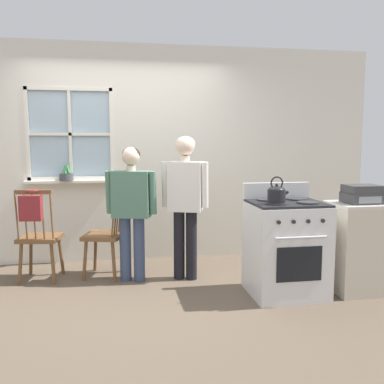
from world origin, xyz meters
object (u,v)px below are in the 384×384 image
(handbag, at_px, (31,207))
(side_counter, at_px, (358,247))
(potted_plant, at_px, (66,175))
(person_teen_center, at_px, (185,194))
(chair_by_window, at_px, (40,238))
(chair_near_wall, at_px, (106,236))
(stove, at_px, (286,247))
(stereo, at_px, (362,194))
(kettle, at_px, (277,194))
(person_elderly_left, at_px, (131,202))

(handbag, distance_m, side_counter, 3.34)
(potted_plant, height_order, side_counter, potted_plant)
(potted_plant, xyz_separation_m, side_counter, (2.99, -1.51, -0.65))
(person_teen_center, bearing_deg, chair_by_window, -168.93)
(chair_near_wall, relative_size, potted_plant, 4.32)
(chair_by_window, relative_size, potted_plant, 4.32)
(stove, distance_m, stereo, 0.92)
(chair_by_window, distance_m, kettle, 2.57)
(chair_by_window, distance_m, person_elderly_left, 1.08)
(person_teen_center, bearing_deg, stove, -15.69)
(chair_near_wall, xyz_separation_m, stereo, (2.52, -0.93, 0.52))
(person_teen_center, distance_m, stereo, 1.80)
(handbag, height_order, side_counter, handbag)
(person_teen_center, xyz_separation_m, side_counter, (1.66, -0.67, -0.50))
(kettle, relative_size, stereo, 0.73)
(handbag, bearing_deg, chair_by_window, 81.66)
(kettle, distance_m, handbag, 2.46)
(person_elderly_left, xyz_separation_m, stove, (1.47, -0.67, -0.39))
(person_elderly_left, distance_m, handbag, 1.02)
(person_teen_center, height_order, side_counter, person_teen_center)
(potted_plant, distance_m, handbag, 0.92)
(stove, bearing_deg, person_teen_center, 144.71)
(side_counter, height_order, stereo, stereo)
(stove, distance_m, side_counter, 0.76)
(stove, height_order, stereo, stove)
(handbag, bearing_deg, kettle, -18.24)
(handbag, bearing_deg, stereo, -12.02)
(kettle, distance_m, side_counter, 1.09)
(side_counter, bearing_deg, kettle, -173.93)
(kettle, distance_m, stereo, 0.92)
(chair_by_window, xyz_separation_m, side_counter, (3.22, -0.90, -0.01))
(chair_by_window, relative_size, handbag, 3.29)
(chair_near_wall, height_order, side_counter, chair_near_wall)
(person_teen_center, bearing_deg, stereo, -2.98)
(handbag, relative_size, stereo, 0.90)
(kettle, bearing_deg, stereo, 4.79)
(person_elderly_left, xyz_separation_m, side_counter, (2.23, -0.70, -0.42))
(person_elderly_left, bearing_deg, chair_by_window, -175.88)
(potted_plant, relative_size, side_counter, 0.26)
(handbag, relative_size, side_counter, 0.34)
(person_teen_center, xyz_separation_m, stereo, (1.66, -0.69, 0.04))
(side_counter, bearing_deg, stove, 177.47)
(kettle, xyz_separation_m, side_counter, (0.92, 0.10, -0.57))
(kettle, xyz_separation_m, handbag, (-2.33, 0.77, -0.19))
(potted_plant, bearing_deg, stereo, -27.13)
(chair_by_window, xyz_separation_m, stereo, (3.22, -0.92, 0.52))
(person_elderly_left, relative_size, kettle, 5.86)
(stereo, bearing_deg, potted_plant, 152.87)
(stove, xyz_separation_m, handbag, (-2.49, 0.64, 0.36))
(chair_near_wall, distance_m, person_teen_center, 1.02)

